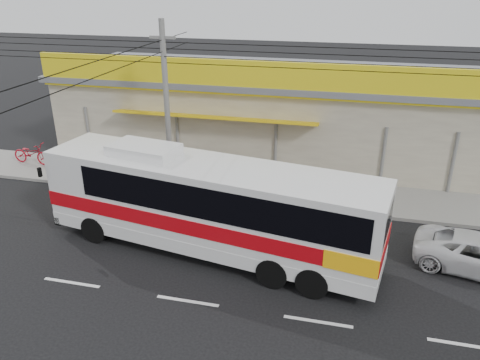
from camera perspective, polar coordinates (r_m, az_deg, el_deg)
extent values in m
plane|color=black|center=(16.91, -3.55, -9.42)|extent=(120.00, 120.00, 0.00)
cube|color=gray|center=(21.97, 0.99, -0.93)|extent=(30.00, 3.20, 0.15)
cube|color=gray|center=(26.45, 3.71, 8.01)|extent=(22.00, 8.00, 4.20)
cube|color=slate|center=(25.93, 3.84, 12.80)|extent=(22.60, 8.60, 0.30)
cube|color=yellow|center=(21.85, 1.95, 12.26)|extent=(22.00, 0.24, 1.60)
cube|color=red|center=(22.31, -3.22, 12.47)|extent=(9.00, 0.10, 1.20)
cube|color=#126A25|center=(21.50, 19.46, 10.76)|extent=(2.40, 0.10, 1.10)
cube|color=navy|center=(21.94, 26.55, 9.87)|extent=(2.20, 0.10, 1.10)
cube|color=red|center=(25.20, -19.05, 12.56)|extent=(3.00, 0.10, 1.10)
cube|color=gold|center=(22.61, -3.22, 7.67)|extent=(10.00, 1.20, 0.37)
cube|color=silver|center=(16.39, -3.86, -2.87)|extent=(12.32, 4.51, 2.92)
cube|color=#B7070F|center=(16.55, -3.82, -3.96)|extent=(12.37, 4.55, 0.55)
cube|color=#FCAE0D|center=(15.17, 14.25, -7.48)|extent=(2.02, 2.81, 0.60)
cube|color=black|center=(15.83, -1.64, -1.21)|extent=(10.34, 4.21, 1.11)
cube|color=black|center=(19.46, -19.74, 1.59)|extent=(0.53, 2.21, 1.51)
cube|color=silver|center=(16.97, -11.62, 3.65)|extent=(2.62, 1.79, 0.36)
cylinder|color=black|center=(18.38, -17.27, -5.75)|extent=(1.09, 0.49, 1.05)
cylinder|color=black|center=(19.92, -13.17, -2.88)|extent=(1.09, 0.49, 1.05)
cylinder|color=black|center=(14.96, 8.81, -12.23)|extent=(1.09, 0.49, 1.05)
cylinder|color=black|center=(16.82, 10.86, -7.96)|extent=(1.09, 0.49, 1.05)
imported|color=maroon|center=(26.71, -24.09, 2.97)|extent=(2.18, 0.87, 1.12)
imported|color=black|center=(23.67, -11.60, 1.81)|extent=(1.52, 1.06, 0.90)
cylinder|color=#62615F|center=(21.19, -8.89, 8.59)|extent=(0.25, 0.25, 7.61)
cube|color=#62615F|center=(20.62, -9.44, 16.78)|extent=(1.14, 0.11, 0.11)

